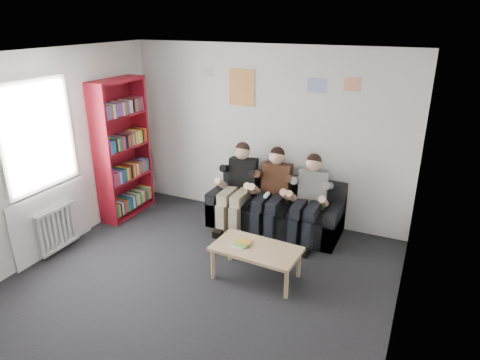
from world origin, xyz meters
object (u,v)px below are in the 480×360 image
(bookshelf, at_px, (123,149))
(person_right, at_px, (308,201))
(sofa, at_px, (276,211))
(person_middle, at_px, (272,194))
(person_left, at_px, (238,188))
(coffee_table, at_px, (256,251))

(bookshelf, relative_size, person_right, 1.73)
(sofa, height_order, bookshelf, bookshelf)
(person_middle, height_order, person_right, person_middle)
(person_left, bearing_deg, sofa, 9.48)
(person_left, bearing_deg, person_right, -9.57)
(person_right, bearing_deg, coffee_table, -111.80)
(sofa, relative_size, person_middle, 1.52)
(sofa, relative_size, person_left, 1.52)
(coffee_table, height_order, person_right, person_right)
(person_right, bearing_deg, person_middle, 172.59)
(bookshelf, xyz_separation_m, person_left, (1.84, 0.33, -0.46))
(person_middle, distance_m, person_right, 0.55)
(sofa, height_order, coffee_table, sofa)
(person_left, height_order, person_middle, person_left)
(sofa, relative_size, coffee_table, 1.87)
(bookshelf, distance_m, person_middle, 2.46)
(coffee_table, xyz_separation_m, person_right, (0.30, 1.19, 0.25))
(sofa, bearing_deg, person_right, -18.97)
(sofa, bearing_deg, person_middle, -90.00)
(coffee_table, relative_size, person_middle, 0.82)
(coffee_table, bearing_deg, sofa, 100.35)
(sofa, xyz_separation_m, coffee_table, (0.25, -1.38, 0.10))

